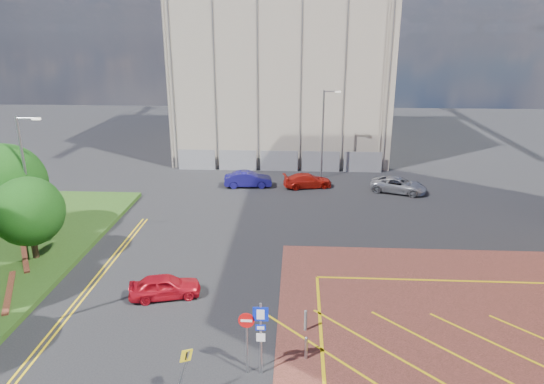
# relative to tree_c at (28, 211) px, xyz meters

# --- Properties ---
(tree_c) EXTENTS (4.00, 4.00, 4.90)m
(tree_c) POSITION_rel_tree_c_xyz_m (0.00, 0.00, 0.00)
(tree_c) COLOR #3D2B1C
(tree_c) RESTS_ON grass_bed
(tree_d) EXTENTS (5.00, 5.00, 6.08)m
(tree_d) POSITION_rel_tree_c_xyz_m (-3.00, 3.00, 0.68)
(tree_d) COLOR #3D2B1C
(tree_d) RESTS_ON grass_bed
(lamp_left_far) EXTENTS (1.53, 0.16, 8.00)m
(lamp_left_far) POSITION_rel_tree_c_xyz_m (-0.92, 2.00, 1.47)
(lamp_left_far) COLOR #9EA0A8
(lamp_left_far) RESTS_ON grass_bed
(lamp_back) EXTENTS (1.53, 0.16, 8.00)m
(lamp_back) POSITION_rel_tree_c_xyz_m (17.58, 18.00, 1.17)
(lamp_back) COLOR #9EA0A8
(lamp_back) RESTS_ON ground
(sign_cluster) EXTENTS (1.17, 0.12, 3.20)m
(sign_cluster) POSITION_rel_tree_c_xyz_m (13.80, -9.02, -1.24)
(sign_cluster) COLOR #9EA0A8
(sign_cluster) RESTS_ON ground
(warning_sign) EXTENTS (0.79, 0.42, 2.25)m
(warning_sign) POSITION_rel_tree_c_xyz_m (11.31, -10.65, -1.76)
(warning_sign) COLOR #9EA0A8
(warning_sign) RESTS_ON ground
(construction_building) EXTENTS (21.20, 19.20, 22.00)m
(construction_building) POSITION_rel_tree_c_xyz_m (13.50, 30.00, 7.81)
(construction_building) COLOR #A29585
(construction_building) RESTS_ON ground
(construction_fence) EXTENTS (21.60, 0.06, 2.00)m
(construction_fence) POSITION_rel_tree_c_xyz_m (14.50, 20.00, -2.19)
(construction_fence) COLOR gray
(construction_fence) RESTS_ON ground
(car_red_left) EXTENTS (3.84, 2.30, 1.22)m
(car_red_left) POSITION_rel_tree_c_xyz_m (8.65, -3.47, -2.58)
(car_red_left) COLOR red
(car_red_left) RESTS_ON ground
(car_blue_back) EXTENTS (4.21, 1.79, 1.35)m
(car_blue_back) POSITION_rel_tree_c_xyz_m (11.03, 14.95, -2.52)
(car_blue_back) COLOR navy
(car_blue_back) RESTS_ON ground
(car_red_back) EXTENTS (4.45, 2.58, 1.21)m
(car_red_back) POSITION_rel_tree_c_xyz_m (16.19, 15.07, -2.59)
(car_red_back) COLOR #B7190F
(car_red_back) RESTS_ON ground
(car_silver_back) EXTENTS (5.02, 3.52, 1.27)m
(car_silver_back) POSITION_rel_tree_c_xyz_m (23.79, 14.13, -2.56)
(car_silver_back) COLOR #A2A3A9
(car_silver_back) RESTS_ON ground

